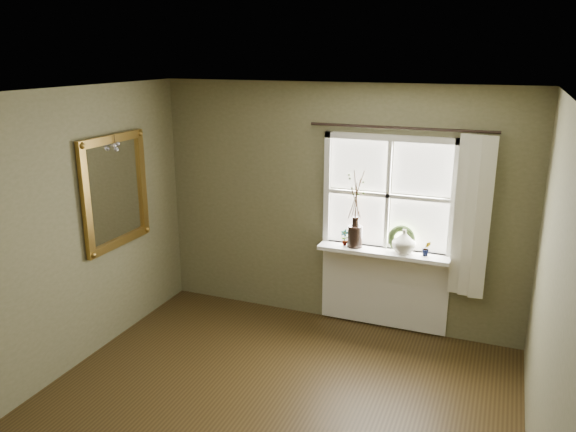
# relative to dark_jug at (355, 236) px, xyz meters

# --- Properties ---
(ceiling) EXTENTS (4.50, 4.50, 0.00)m
(ceiling) POSITION_rel_dark_jug_xyz_m (-0.24, -2.12, 1.57)
(ceiling) COLOR silver
(ceiling) RESTS_ON ground
(wall_back) EXTENTS (4.00, 0.10, 2.60)m
(wall_back) POSITION_rel_dark_jug_xyz_m (-0.24, 0.18, 0.27)
(wall_back) COLOR #6C6847
(wall_back) RESTS_ON ground
(wall_left) EXTENTS (0.10, 4.50, 2.60)m
(wall_left) POSITION_rel_dark_jug_xyz_m (-2.29, -2.12, 0.27)
(wall_left) COLOR #6C6847
(wall_left) RESTS_ON ground
(wall_right) EXTENTS (0.10, 4.50, 2.60)m
(wall_right) POSITION_rel_dark_jug_xyz_m (1.81, -2.12, 0.27)
(wall_right) COLOR #6C6847
(wall_right) RESTS_ON ground
(window_frame) EXTENTS (1.36, 0.06, 1.24)m
(window_frame) POSITION_rel_dark_jug_xyz_m (0.31, 0.11, 0.45)
(window_frame) COLOR white
(window_frame) RESTS_ON wall_back
(window_sill) EXTENTS (1.36, 0.26, 0.04)m
(window_sill) POSITION_rel_dark_jug_xyz_m (0.31, 0.00, -0.13)
(window_sill) COLOR white
(window_sill) RESTS_ON wall_back
(window_apron) EXTENTS (1.36, 0.04, 0.88)m
(window_apron) POSITION_rel_dark_jug_xyz_m (0.31, 0.11, -0.57)
(window_apron) COLOR white
(window_apron) RESTS_ON ground
(dark_jug) EXTENTS (0.19, 0.19, 0.23)m
(dark_jug) POSITION_rel_dark_jug_xyz_m (0.00, 0.00, 0.00)
(dark_jug) COLOR black
(dark_jug) RESTS_ON window_sill
(cream_vase) EXTENTS (0.26, 0.26, 0.25)m
(cream_vase) POSITION_rel_dark_jug_xyz_m (0.51, 0.00, 0.01)
(cream_vase) COLOR beige
(cream_vase) RESTS_ON window_sill
(wreath) EXTENTS (0.28, 0.14, 0.29)m
(wreath) POSITION_rel_dark_jug_xyz_m (0.48, 0.04, -0.01)
(wreath) COLOR #354A21
(wreath) RESTS_ON window_sill
(potted_plant_left) EXTENTS (0.09, 0.06, 0.17)m
(potted_plant_left) POSITION_rel_dark_jug_xyz_m (-0.11, 0.00, -0.03)
(potted_plant_left) COLOR #354A21
(potted_plant_left) RESTS_ON window_sill
(potted_plant_right) EXTENTS (0.10, 0.09, 0.16)m
(potted_plant_right) POSITION_rel_dark_jug_xyz_m (0.74, 0.00, -0.04)
(potted_plant_right) COLOR #354A21
(potted_plant_right) RESTS_ON window_sill
(curtain) EXTENTS (0.36, 0.12, 1.59)m
(curtain) POSITION_rel_dark_jug_xyz_m (1.15, 0.01, 0.33)
(curtain) COLOR beige
(curtain) RESTS_ON wall_back
(curtain_rod) EXTENTS (1.84, 0.03, 0.03)m
(curtain_rod) POSITION_rel_dark_jug_xyz_m (0.41, 0.05, 1.15)
(curtain_rod) COLOR black
(curtain_rod) RESTS_ON wall_back
(gilt_mirror) EXTENTS (0.10, 0.95, 1.13)m
(gilt_mirror) POSITION_rel_dark_jug_xyz_m (-2.21, -1.01, 0.52)
(gilt_mirror) COLOR white
(gilt_mirror) RESTS_ON wall_left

